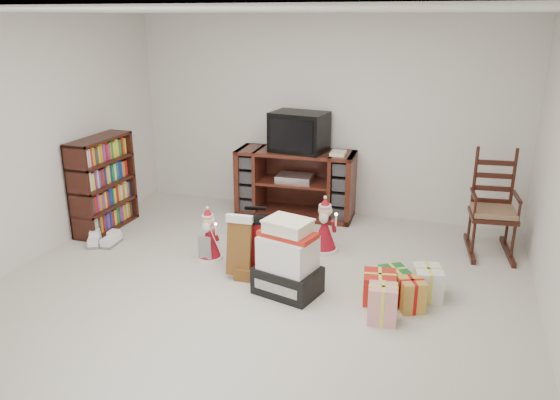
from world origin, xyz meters
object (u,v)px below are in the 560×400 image
(red_suitcase, at_px, (254,243))
(sneaker_pair, at_px, (103,241))
(mrs_claus_figurine, at_px, (209,240))
(gift_cluster, at_px, (395,289))
(teddy_bear, at_px, (275,263))
(bookshelf, at_px, (103,185))
(santa_figurine, at_px, (324,231))
(rocking_chair, at_px, (492,216))
(gift_pile, at_px, (288,262))
(tv_stand, at_px, (295,183))
(crt_television, at_px, (299,132))

(red_suitcase, height_order, sneaker_pair, red_suitcase)
(mrs_claus_figurine, distance_m, sneaker_pair, 1.32)
(gift_cluster, bearing_deg, teddy_bear, 176.52)
(teddy_bear, relative_size, mrs_claus_figurine, 0.68)
(bookshelf, distance_m, santa_figurine, 2.71)
(rocking_chair, bearing_deg, gift_cluster, -125.63)
(santa_figurine, xyz_separation_m, gift_cluster, (0.89, -0.89, -0.11))
(gift_pile, bearing_deg, mrs_claus_figurine, 170.77)
(gift_cluster, bearing_deg, gift_pile, -171.68)
(sneaker_pair, bearing_deg, tv_stand, 24.16)
(bookshelf, relative_size, teddy_bear, 2.86)
(red_suitcase, bearing_deg, rocking_chair, 16.37)
(rocking_chair, distance_m, gift_cluster, 1.74)
(crt_television, bearing_deg, rocking_chair, -2.46)
(santa_figurine, height_order, sneaker_pair, santa_figurine)
(red_suitcase, distance_m, mrs_claus_figurine, 0.54)
(sneaker_pair, distance_m, crt_television, 2.67)
(bookshelf, bearing_deg, santa_figurine, 3.69)
(rocking_chair, xyz_separation_m, gift_cluster, (-0.83, -1.51, -0.27))
(sneaker_pair, bearing_deg, teddy_bear, -23.86)
(red_suitcase, height_order, gift_cluster, red_suitcase)
(tv_stand, xyz_separation_m, gift_cluster, (1.54, -1.91, -0.30))
(mrs_claus_figurine, relative_size, gift_cluster, 0.67)
(crt_television, bearing_deg, gift_pile, -68.37)
(bookshelf, bearing_deg, rocking_chair, 10.14)
(teddy_bear, bearing_deg, crt_television, 99.99)
(teddy_bear, xyz_separation_m, santa_figurine, (0.28, 0.82, 0.07))
(gift_pile, height_order, sneaker_pair, gift_pile)
(sneaker_pair, relative_size, crt_television, 0.54)
(bookshelf, distance_m, red_suitcase, 2.18)
(rocking_chair, distance_m, gift_pile, 2.45)
(gift_cluster, relative_size, crt_television, 1.20)
(teddy_bear, height_order, sneaker_pair, teddy_bear)
(tv_stand, bearing_deg, gift_cluster, -54.06)
(sneaker_pair, relative_size, gift_cluster, 0.45)
(gift_pile, relative_size, sneaker_pair, 1.83)
(gift_pile, xyz_separation_m, santa_figurine, (0.08, 1.04, -0.07))
(tv_stand, distance_m, bookshelf, 2.36)
(red_suitcase, xyz_separation_m, crt_television, (-0.03, 1.64, 0.82))
(red_suitcase, bearing_deg, tv_stand, 80.45)
(rocking_chair, bearing_deg, bookshelf, -176.71)
(gift_pile, distance_m, gift_cluster, 1.00)
(rocking_chair, relative_size, red_suitcase, 1.86)
(red_suitcase, distance_m, gift_cluster, 1.50)
(red_suitcase, height_order, santa_figurine, red_suitcase)
(bookshelf, relative_size, rocking_chair, 0.96)
(tv_stand, height_order, mrs_claus_figurine, tv_stand)
(rocking_chair, height_order, gift_pile, rocking_chair)
(rocking_chair, xyz_separation_m, mrs_claus_figurine, (-2.83, -1.21, -0.18))
(bookshelf, bearing_deg, mrs_claus_figurine, -14.82)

